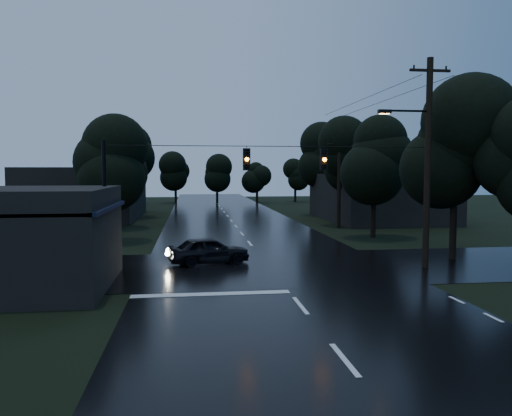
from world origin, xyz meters
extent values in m
plane|color=black|center=(0.00, 0.00, 0.00)|extent=(160.00, 160.00, 0.00)
cube|color=black|center=(0.00, 30.00, 0.00)|extent=(12.00, 120.00, 0.02)
cube|color=black|center=(0.00, 12.00, 0.00)|extent=(60.00, 9.00, 0.02)
cube|color=black|center=(-10.00, 9.00, 3.20)|extent=(6.00, 7.00, 0.12)
cube|color=black|center=(-7.00, 9.00, 3.20)|extent=(0.30, 7.00, 0.15)
cylinder|color=black|center=(-7.20, 6.00, 1.50)|extent=(0.10, 0.10, 3.00)
cylinder|color=black|center=(-7.20, 12.00, 1.50)|extent=(0.10, 0.10, 3.00)
cube|color=#FFDA66|center=(-7.05, 7.50, 2.50)|extent=(0.06, 1.60, 0.50)
cube|color=#FFDA66|center=(-7.05, 10.20, 2.50)|extent=(0.06, 1.20, 0.50)
cube|color=black|center=(14.00, 34.00, 2.20)|extent=(10.00, 14.00, 4.40)
cube|color=black|center=(-14.00, 40.00, 2.50)|extent=(10.00, 16.00, 5.00)
cylinder|color=black|center=(7.50, 11.00, 5.00)|extent=(0.30, 0.30, 10.00)
cube|color=black|center=(7.50, 11.00, 9.40)|extent=(2.00, 0.12, 0.12)
cylinder|color=black|center=(6.40, 11.00, 7.50)|extent=(2.20, 0.10, 0.10)
cube|color=black|center=(5.30, 11.00, 7.45)|extent=(0.60, 0.25, 0.18)
cube|color=#FFB266|center=(5.30, 11.00, 7.35)|extent=(0.45, 0.18, 0.03)
cylinder|color=black|center=(8.30, 28.00, 3.75)|extent=(0.30, 0.30, 7.50)
cube|color=black|center=(8.30, 28.00, 6.90)|extent=(2.00, 0.12, 0.12)
cylinder|color=black|center=(-7.50, 11.00, 3.00)|extent=(0.18, 0.18, 6.00)
cylinder|color=black|center=(0.00, 11.00, 5.80)|extent=(15.00, 0.03, 0.03)
cube|color=black|center=(-1.20, 11.00, 5.20)|extent=(0.32, 0.25, 1.00)
sphere|color=orange|center=(-1.20, 10.85, 5.20)|extent=(0.18, 0.18, 0.18)
cube|color=black|center=(2.40, 11.00, 5.20)|extent=(0.32, 0.25, 1.00)
sphere|color=orange|center=(2.40, 10.85, 5.20)|extent=(0.18, 0.18, 0.18)
cylinder|color=black|center=(10.00, 13.00, 1.40)|extent=(0.36, 0.36, 2.80)
sphere|color=black|center=(10.00, 13.00, 4.80)|extent=(4.48, 4.48, 4.48)
sphere|color=black|center=(10.00, 13.00, 6.00)|extent=(4.48, 4.48, 4.48)
sphere|color=black|center=(10.00, 13.00, 7.20)|extent=(4.48, 4.48, 4.48)
cylinder|color=black|center=(-9.00, 22.00, 1.22)|extent=(0.36, 0.36, 2.45)
sphere|color=black|center=(-9.00, 22.00, 4.20)|extent=(3.92, 3.92, 3.92)
sphere|color=black|center=(-9.00, 22.00, 5.25)|extent=(3.92, 3.92, 3.92)
sphere|color=black|center=(-9.00, 22.00, 6.30)|extent=(3.92, 3.92, 3.92)
cylinder|color=black|center=(-9.60, 30.00, 1.31)|extent=(0.36, 0.36, 2.62)
sphere|color=black|center=(-9.60, 30.00, 4.50)|extent=(4.20, 4.20, 4.20)
sphere|color=black|center=(-9.60, 30.00, 5.62)|extent=(4.20, 4.20, 4.20)
sphere|color=black|center=(-9.60, 30.00, 6.75)|extent=(4.20, 4.20, 4.20)
cylinder|color=black|center=(-10.20, 40.00, 1.40)|extent=(0.36, 0.36, 2.80)
sphere|color=black|center=(-10.20, 40.00, 4.80)|extent=(4.48, 4.48, 4.48)
sphere|color=black|center=(-10.20, 40.00, 6.00)|extent=(4.48, 4.48, 4.48)
sphere|color=black|center=(-10.20, 40.00, 7.20)|extent=(4.48, 4.48, 4.48)
cylinder|color=black|center=(9.00, 22.00, 1.31)|extent=(0.36, 0.36, 2.62)
sphere|color=black|center=(9.00, 22.00, 4.50)|extent=(4.20, 4.20, 4.20)
sphere|color=black|center=(9.00, 22.00, 5.62)|extent=(4.20, 4.20, 4.20)
sphere|color=black|center=(9.00, 22.00, 6.75)|extent=(4.20, 4.20, 4.20)
cylinder|color=black|center=(9.60, 30.00, 1.40)|extent=(0.36, 0.36, 2.80)
sphere|color=black|center=(9.60, 30.00, 4.80)|extent=(4.48, 4.48, 4.48)
sphere|color=black|center=(9.60, 30.00, 6.00)|extent=(4.48, 4.48, 4.48)
sphere|color=black|center=(9.60, 30.00, 7.20)|extent=(4.48, 4.48, 4.48)
cylinder|color=black|center=(10.20, 40.00, 1.49)|extent=(0.36, 0.36, 2.97)
sphere|color=black|center=(10.20, 40.00, 5.10)|extent=(4.76, 4.76, 4.76)
sphere|color=black|center=(10.20, 40.00, 6.38)|extent=(4.76, 4.76, 4.76)
sphere|color=black|center=(10.20, 40.00, 7.65)|extent=(4.76, 4.76, 4.76)
imported|color=black|center=(-2.85, 13.38, 0.69)|extent=(4.32, 2.54, 1.38)
camera|label=1|loc=(-3.71, -11.61, 4.66)|focal=35.00mm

